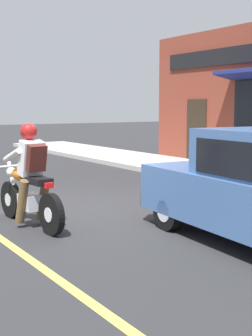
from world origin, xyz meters
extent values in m
plane|color=#2B2B2D|center=(0.00, 0.00, 0.00)|extent=(80.00, 80.00, 0.00)
cube|color=#ADAAA3|center=(5.10, 3.00, 0.07)|extent=(2.60, 22.00, 0.14)
cube|color=#2D2319|center=(6.38, 4.04, 1.05)|extent=(0.04, 0.90, 2.10)
cylinder|color=black|center=(-1.23, 0.18, 0.31)|extent=(0.15, 0.63, 0.62)
cylinder|color=silver|center=(-1.23, 0.18, 0.31)|extent=(0.14, 0.23, 0.22)
cylinder|color=black|center=(-1.12, -1.22, 0.31)|extent=(0.15, 0.63, 0.62)
cylinder|color=silver|center=(-1.12, -1.22, 0.31)|extent=(0.14, 0.23, 0.22)
cube|color=silver|center=(-1.17, -0.57, 0.39)|extent=(0.31, 0.42, 0.24)
ellipsoid|color=orange|center=(-1.19, -0.32, 0.80)|extent=(0.34, 0.54, 0.24)
cube|color=black|center=(-1.15, -0.80, 0.76)|extent=(0.30, 0.58, 0.10)
cylinder|color=silver|center=(-1.22, 0.08, 0.62)|extent=(0.10, 0.33, 0.68)
cylinder|color=silver|center=(-1.21, -0.04, 0.91)|extent=(0.56, 0.08, 0.04)
sphere|color=silver|center=(-1.22, 0.13, 0.79)|extent=(0.16, 0.16, 0.16)
cylinder|color=silver|center=(-0.98, -0.96, 0.29)|extent=(0.12, 0.55, 0.08)
cube|color=red|center=(-1.12, -1.17, 0.73)|extent=(0.12, 0.07, 0.08)
cylinder|color=brown|center=(-1.34, -0.66, 0.43)|extent=(0.17, 0.36, 0.71)
cylinder|color=brown|center=(-0.98, -0.63, 0.43)|extent=(0.17, 0.36, 0.71)
cube|color=silver|center=(-1.16, -0.62, 1.08)|extent=(0.37, 0.35, 0.57)
cylinder|color=silver|center=(-1.38, -0.40, 1.12)|extent=(0.13, 0.52, 0.26)
cylinder|color=silver|center=(-0.98, -0.37, 1.12)|extent=(0.13, 0.52, 0.26)
sphere|color=#A51919|center=(-1.17, -0.56, 1.49)|extent=(0.26, 0.26, 0.26)
cube|color=#4C1E19|center=(-1.15, -0.78, 1.10)|extent=(0.30, 0.26, 0.42)
cylinder|color=black|center=(0.49, -1.93, 0.30)|extent=(0.23, 0.61, 0.60)
cylinder|color=silver|center=(0.49, -1.93, 0.30)|extent=(0.23, 0.35, 0.33)
cylinder|color=black|center=(1.92, -2.05, 0.30)|extent=(0.23, 0.61, 0.60)
cylinder|color=silver|center=(1.92, -2.05, 0.30)|extent=(0.23, 0.35, 0.33)
cube|color=black|center=(1.16, -2.57, 1.19)|extent=(1.35, 0.46, 0.51)
cube|color=black|center=(0.36, -3.37, 1.22)|extent=(0.16, 1.52, 0.46)
cube|color=silver|center=(0.76, -1.29, 0.72)|extent=(0.24, 0.06, 0.14)
cube|color=silver|center=(1.77, -1.37, 0.72)|extent=(0.24, 0.06, 0.14)
cube|color=#28282B|center=(1.26, -1.36, 0.35)|extent=(1.61, 0.26, 0.20)
cube|color=black|center=(5.51, 3.06, 0.16)|extent=(0.36, 0.36, 0.04)
cone|color=orange|center=(5.51, 3.06, 0.46)|extent=(0.28, 0.28, 0.56)
cylinder|color=white|center=(5.51, 3.06, 0.48)|extent=(0.20, 0.20, 0.08)
camera|label=1|loc=(-3.86, -7.37, 1.87)|focal=50.00mm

